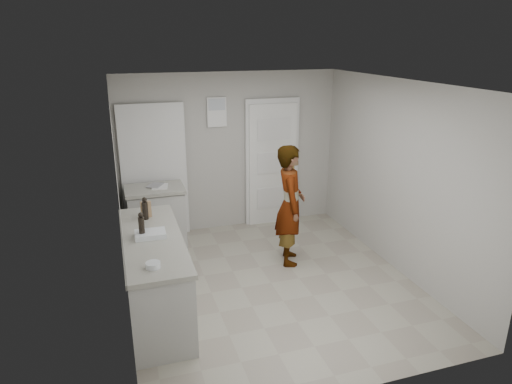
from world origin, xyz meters
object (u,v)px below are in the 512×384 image
object	(u,v)px
baking_dish	(150,234)
person	(290,205)
cake_mix_box	(146,209)
oil_cruet_b	(142,226)
oil_cruet_a	(145,209)
egg_bowl	(153,265)
spice_jar	(149,212)

from	to	relation	value
baking_dish	person	bearing A→B (deg)	19.84
cake_mix_box	baking_dish	bearing A→B (deg)	-98.00
person	oil_cruet_b	bearing A→B (deg)	125.03
cake_mix_box	oil_cruet_a	bearing A→B (deg)	-108.22
oil_cruet_a	egg_bowl	size ratio (longest dim) A/B	1.96
spice_jar	baking_dish	bearing A→B (deg)	-94.31
cake_mix_box	oil_cruet_b	size ratio (longest dim) A/B	0.67
oil_cruet_a	egg_bowl	xyz separation A→B (m)	(-0.04, -1.26, -0.10)
egg_bowl	cake_mix_box	bearing A→B (deg)	87.83
oil_cruet_b	baking_dish	size ratio (longest dim) A/B	0.88
oil_cruet_a	baking_dish	xyz separation A→B (m)	(0.00, -0.53, -0.10)
oil_cruet_b	spice_jar	bearing A→B (deg)	78.75
oil_cruet_a	spice_jar	bearing A→B (deg)	68.50
oil_cruet_a	baking_dish	distance (m)	0.54
spice_jar	oil_cruet_a	bearing A→B (deg)	-111.50
person	baking_dish	world-z (taller)	person
oil_cruet_b	egg_bowl	xyz separation A→B (m)	(0.04, -0.72, -0.11)
person	cake_mix_box	xyz separation A→B (m)	(-1.90, -0.09, 0.19)
oil_cruet_a	baking_dish	world-z (taller)	oil_cruet_a
cake_mix_box	oil_cruet_b	world-z (taller)	oil_cruet_b
spice_jar	oil_cruet_b	size ratio (longest dim) A/B	0.26
spice_jar	baking_dish	xyz separation A→B (m)	(-0.05, -0.67, -0.01)
oil_cruet_b	egg_bowl	world-z (taller)	oil_cruet_b
person	egg_bowl	xyz separation A→B (m)	(-1.95, -1.42, 0.12)
person	baking_dish	size ratio (longest dim) A/B	4.96
oil_cruet_a	egg_bowl	distance (m)	1.27
person	spice_jar	world-z (taller)	person
person	oil_cruet_b	world-z (taller)	person
cake_mix_box	oil_cruet_a	distance (m)	0.07
cake_mix_box	egg_bowl	xyz separation A→B (m)	(-0.05, -1.33, -0.07)
baking_dish	oil_cruet_a	bearing A→B (deg)	90.44
person	egg_bowl	bearing A→B (deg)	141.77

